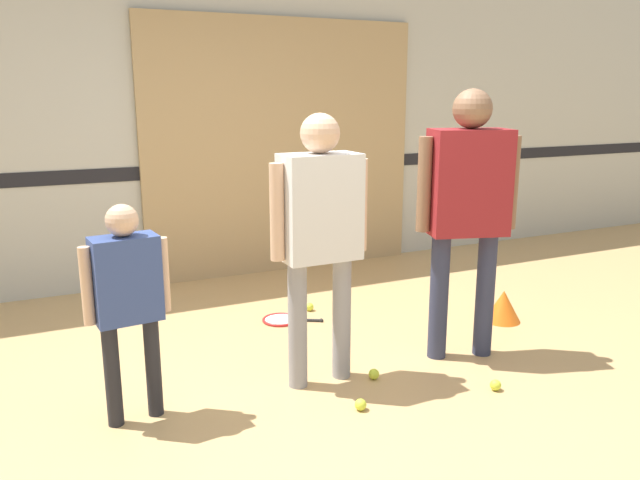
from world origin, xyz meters
TOP-DOWN VIEW (x-y plane):
  - ground_plane at (0.00, 0.00)m, footprint 16.00×16.00m
  - wall_back at (0.00, 2.64)m, footprint 16.00×0.07m
  - wall_panel at (0.80, 2.58)m, footprint 2.70×0.05m
  - person_instructor at (0.07, 0.17)m, footprint 0.61×0.25m
  - person_student_left at (-1.02, 0.17)m, footprint 0.45×0.22m
  - person_student_right at (1.08, 0.12)m, footprint 0.64×0.40m
  - racket_spare_on_floor at (0.24, 1.22)m, footprint 0.48×0.38m
  - tennis_ball_near_instructor at (0.12, -0.26)m, footprint 0.07×0.07m
  - tennis_ball_by_spare_racket at (0.52, 1.34)m, footprint 0.07×0.07m
  - tennis_ball_stray_left at (0.96, -0.39)m, footprint 0.07×0.07m
  - tennis_ball_stray_right at (0.38, 0.05)m, footprint 0.07×0.07m
  - training_cone at (1.78, 0.50)m, footprint 0.27×0.27m

SIDE VIEW (x-z plane):
  - ground_plane at x=0.00m, z-range 0.00..0.00m
  - racket_spare_on_floor at x=0.24m, z-range -0.01..0.03m
  - tennis_ball_near_instructor at x=0.12m, z-range 0.00..0.07m
  - tennis_ball_by_spare_racket at x=0.52m, z-range 0.00..0.07m
  - tennis_ball_stray_left at x=0.96m, z-range 0.00..0.07m
  - tennis_ball_stray_right at x=0.38m, z-range 0.00..0.07m
  - training_cone at x=1.78m, z-range 0.00..0.24m
  - person_student_left at x=-1.02m, z-range 0.14..1.32m
  - person_instructor at x=0.07m, z-range 0.19..1.80m
  - person_student_right at x=1.08m, z-range 0.21..1.95m
  - wall_panel at x=0.80m, z-range 0.00..2.40m
  - wall_back at x=0.00m, z-range 0.00..3.20m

